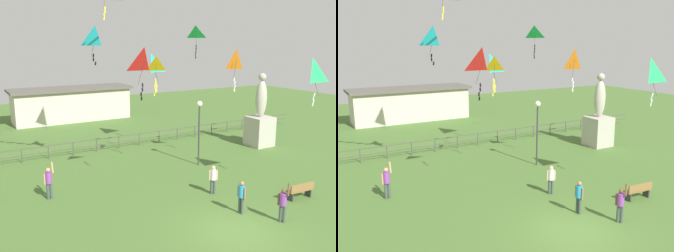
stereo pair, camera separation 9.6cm
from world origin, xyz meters
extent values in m
plane|color=#476B2D|center=(0.00, 0.00, 0.00)|extent=(80.00, 80.00, 0.00)
cube|color=#B2AD9E|center=(10.17, 9.45, 1.11)|extent=(1.71, 1.71, 2.22)
ellipsoid|color=#B2AD9E|center=(10.17, 9.45, 3.59)|extent=(0.90, 0.76, 2.73)
sphere|color=#B2AD9E|center=(10.17, 9.45, 5.20)|extent=(0.56, 0.56, 0.56)
cylinder|color=#38383D|center=(3.55, 7.95, 1.90)|extent=(0.10, 0.10, 3.81)
sphere|color=white|center=(3.55, 7.95, 3.96)|extent=(0.36, 0.36, 0.36)
cube|color=olive|center=(4.92, 1.05, 0.45)|extent=(1.53, 0.51, 0.06)
cube|color=olive|center=(4.91, 0.87, 0.67)|extent=(1.50, 0.17, 0.36)
cube|color=#333338|center=(4.32, 1.10, 0.23)|extent=(0.08, 0.36, 0.45)
cube|color=#333338|center=(5.52, 1.01, 0.23)|extent=(0.08, 0.36, 0.45)
cylinder|color=#3F4C47|center=(2.30, -0.37, 0.39)|extent=(0.13, 0.13, 0.79)
cylinder|color=#3F4C47|center=(2.21, -0.25, 0.39)|extent=(0.13, 0.13, 0.79)
cylinder|color=purple|center=(2.25, -0.31, 1.07)|extent=(0.29, 0.29, 0.56)
sphere|color=brown|center=(2.25, -0.31, 1.45)|extent=(0.21, 0.21, 0.21)
cylinder|color=brown|center=(2.32, -0.49, 1.56)|extent=(0.24, 0.20, 0.53)
cylinder|color=brown|center=(2.14, -0.15, 1.03)|extent=(0.09, 0.09, 0.53)
cylinder|color=#3F4C47|center=(1.59, 3.68, 0.38)|extent=(0.13, 0.13, 0.77)
cylinder|color=#3F4C47|center=(1.45, 3.75, 0.38)|extent=(0.13, 0.13, 0.77)
cylinder|color=white|center=(1.52, 3.72, 1.04)|extent=(0.28, 0.28, 0.54)
sphere|color=beige|center=(1.52, 3.72, 1.42)|extent=(0.21, 0.21, 0.21)
cylinder|color=beige|center=(1.69, 3.63, 1.01)|extent=(0.08, 0.08, 0.52)
cylinder|color=beige|center=(1.35, 3.80, 1.01)|extent=(0.08, 0.08, 0.52)
cylinder|color=#3F4C47|center=(-5.86, 7.31, 0.41)|extent=(0.14, 0.14, 0.82)
cylinder|color=#3F4C47|center=(-6.02, 7.31, 0.41)|extent=(0.14, 0.14, 0.82)
cylinder|color=purple|center=(-5.94, 7.31, 1.11)|extent=(0.30, 0.30, 0.58)
sphere|color=tan|center=(-5.94, 7.31, 1.52)|extent=(0.22, 0.22, 0.22)
cylinder|color=tan|center=(-5.74, 7.27, 1.63)|extent=(0.10, 0.20, 0.56)
cylinder|color=tan|center=(-6.14, 7.30, 1.08)|extent=(0.09, 0.09, 0.55)
cylinder|color=#3F4C47|center=(1.28, 1.17, 0.39)|extent=(0.13, 0.13, 0.79)
cylinder|color=#3F4C47|center=(1.26, 1.33, 0.39)|extent=(0.13, 0.13, 0.79)
cylinder|color=#268CBF|center=(1.27, 1.25, 1.06)|extent=(0.29, 0.29, 0.56)
sphere|color=#8C6647|center=(1.27, 1.25, 1.45)|extent=(0.21, 0.21, 0.21)
cylinder|color=#8C6647|center=(1.29, 1.06, 1.03)|extent=(0.09, 0.09, 0.53)
cylinder|color=#8C6647|center=(1.24, 1.44, 1.03)|extent=(0.09, 0.09, 0.53)
pyramid|color=red|center=(-1.45, 5.47, 6.79)|extent=(0.94, 0.75, 1.17)
cylinder|color=#4C381E|center=(-1.46, 5.82, 6.21)|extent=(0.05, 0.71, 1.17)
cube|color=black|center=(-1.39, 5.86, 5.60)|extent=(0.08, 0.04, 0.20)
cube|color=black|center=(-1.41, 5.85, 5.38)|extent=(0.10, 0.03, 0.20)
cube|color=black|center=(-1.51, 5.80, 5.16)|extent=(0.08, 0.03, 0.20)
cube|color=black|center=(-1.48, 5.81, 4.94)|extent=(0.08, 0.03, 0.20)
pyramid|color=orange|center=(5.24, 6.64, 6.68)|extent=(0.87, 0.62, 1.23)
cylinder|color=#4C381E|center=(5.30, 6.81, 6.06)|extent=(0.14, 0.36, 1.23)
cube|color=white|center=(5.25, 6.78, 5.49)|extent=(0.09, 0.02, 0.20)
cube|color=white|center=(5.37, 6.84, 5.27)|extent=(0.12, 0.03, 0.21)
cube|color=white|center=(5.39, 6.85, 5.05)|extent=(0.09, 0.04, 0.20)
cube|color=white|center=(5.33, 6.82, 4.83)|extent=(0.09, 0.03, 0.20)
pyramid|color=#1EB759|center=(5.70, 1.56, 6.33)|extent=(0.94, 0.54, 1.18)
cylinder|color=#4C381E|center=(5.70, 1.30, 5.74)|extent=(0.02, 0.53, 1.18)
cube|color=white|center=(5.76, 1.33, 5.16)|extent=(0.11, 0.04, 0.21)
cube|color=white|center=(5.66, 1.28, 4.94)|extent=(0.10, 0.05, 0.20)
cube|color=white|center=(5.61, 1.25, 4.72)|extent=(0.08, 0.04, 0.20)
cube|color=yellow|center=(-0.47, 13.05, 9.84)|extent=(0.09, 0.02, 0.20)
cube|color=yellow|center=(-0.48, 13.04, 9.62)|extent=(0.10, 0.02, 0.20)
cube|color=yellow|center=(-0.55, 13.01, 9.40)|extent=(0.11, 0.01, 0.21)
cube|color=yellow|center=(-0.58, 12.99, 9.18)|extent=(0.11, 0.02, 0.21)
pyramid|color=yellow|center=(1.65, 10.04, 6.30)|extent=(1.09, 0.93, 0.97)
cylinder|color=#4C381E|center=(1.77, 10.29, 5.82)|extent=(0.28, 0.52, 0.97)
cube|color=yellow|center=(1.71, 10.26, 5.32)|extent=(0.09, 0.03, 0.20)
cube|color=yellow|center=(1.75, 10.28, 5.10)|extent=(0.10, 0.02, 0.20)
cube|color=yellow|center=(1.82, 10.31, 4.88)|extent=(0.11, 0.02, 0.21)
cube|color=yellow|center=(1.82, 10.31, 4.66)|extent=(0.12, 0.04, 0.21)
pyramid|color=#19B2B2|center=(3.11, 13.54, 6.13)|extent=(1.30, 1.10, 1.29)
cylinder|color=#4C381E|center=(3.23, 13.17, 5.48)|extent=(0.26, 0.75, 1.30)
cube|color=yellow|center=(3.27, 13.19, 4.81)|extent=(0.11, 0.02, 0.21)
cube|color=yellow|center=(3.21, 13.16, 4.59)|extent=(0.10, 0.01, 0.21)
cube|color=yellow|center=(3.24, 13.17, 4.37)|extent=(0.10, 0.03, 0.21)
cube|color=yellow|center=(3.30, 13.20, 4.15)|extent=(0.11, 0.04, 0.21)
cube|color=yellow|center=(3.15, 13.13, 3.93)|extent=(0.09, 0.02, 0.20)
pyramid|color=#19B2B2|center=(-2.39, 9.63, 8.02)|extent=(0.85, 1.24, 1.10)
cylinder|color=#4C381E|center=(-2.57, 9.55, 7.48)|extent=(0.37, 0.18, 1.10)
cube|color=black|center=(-2.60, 9.54, 6.95)|extent=(0.11, 0.02, 0.21)
cube|color=black|center=(-2.60, 9.53, 6.73)|extent=(0.10, 0.05, 0.20)
cube|color=black|center=(-2.47, 9.60, 6.51)|extent=(0.11, 0.05, 0.21)
pyramid|color=#1EB759|center=(6.89, 13.44, 8.38)|extent=(1.24, 1.21, 0.94)
cylinder|color=#4C381E|center=(7.10, 13.67, 7.91)|extent=(0.45, 0.49, 0.94)
cube|color=black|center=(7.15, 13.70, 7.40)|extent=(0.10, 0.03, 0.21)
cube|color=black|center=(7.15, 13.70, 7.18)|extent=(0.09, 0.03, 0.20)
cube|color=black|center=(7.14, 13.69, 6.96)|extent=(0.09, 0.01, 0.20)
cube|color=black|center=(7.09, 13.66, 6.74)|extent=(0.09, 0.05, 0.20)
cube|color=black|center=(7.12, 13.68, 6.52)|extent=(0.11, 0.03, 0.21)
cylinder|color=#4C4742|center=(-6.19, 14.00, 0.47)|extent=(0.06, 0.06, 0.95)
cylinder|color=#4C4742|center=(-4.47, 14.00, 0.47)|extent=(0.06, 0.06, 0.95)
cylinder|color=#4C4742|center=(-2.80, 14.00, 0.47)|extent=(0.06, 0.06, 0.95)
cylinder|color=#4C4742|center=(-1.10, 14.00, 0.47)|extent=(0.06, 0.06, 0.95)
cylinder|color=#4C4742|center=(0.61, 14.00, 0.47)|extent=(0.06, 0.06, 0.95)
cylinder|color=#4C4742|center=(2.27, 14.00, 0.47)|extent=(0.06, 0.06, 0.95)
cylinder|color=#4C4742|center=(3.99, 14.00, 0.47)|extent=(0.06, 0.06, 0.95)
cylinder|color=#4C4742|center=(5.66, 14.00, 0.47)|extent=(0.06, 0.06, 0.95)
cylinder|color=#4C4742|center=(7.38, 14.00, 0.47)|extent=(0.06, 0.06, 0.95)
cylinder|color=#4C4742|center=(9.08, 14.00, 0.47)|extent=(0.06, 0.06, 0.95)
cylinder|color=#4C4742|center=(10.76, 14.00, 0.47)|extent=(0.06, 0.06, 0.95)
cylinder|color=#4C4742|center=(12.46, 14.00, 0.47)|extent=(0.06, 0.06, 0.95)
cylinder|color=#4C4742|center=(14.15, 14.00, 0.47)|extent=(0.06, 0.06, 0.95)
cylinder|color=#4C4742|center=(15.86, 14.00, 0.47)|extent=(0.06, 0.06, 0.95)
cube|color=#4C4742|center=(0.00, 14.00, 0.91)|extent=(36.00, 0.05, 0.05)
cube|color=#4C4742|center=(0.00, 14.00, 0.47)|extent=(36.00, 0.05, 0.05)
cube|color=beige|center=(0.60, 26.00, 1.53)|extent=(11.19, 3.38, 3.05)
cube|color=#59544C|center=(0.60, 26.00, 3.17)|extent=(11.79, 3.98, 0.24)
camera|label=1|loc=(-9.56, -10.73, 7.68)|focal=39.77mm
camera|label=2|loc=(-9.47, -10.78, 7.68)|focal=39.77mm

